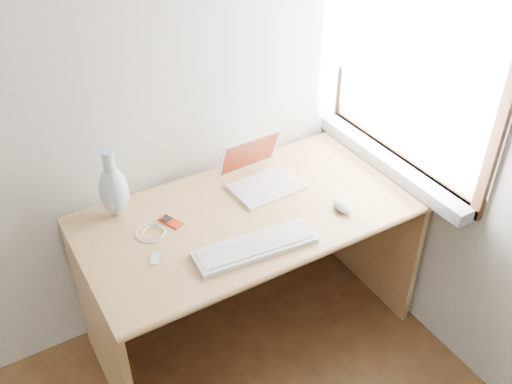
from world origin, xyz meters
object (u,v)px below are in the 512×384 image
laptop (262,175)px  external_keyboard (255,246)px  desk (241,238)px  vase (114,189)px

laptop → external_keyboard: bearing=-127.0°
desk → vase: bearing=160.3°
desk → vase: (-0.48, 0.17, 0.34)m
desk → laptop: 0.30m
laptop → vase: size_ratio=1.01×
vase → desk: bearing=-19.7°
laptop → external_keyboard: size_ratio=0.63×
desk → laptop: laptop is taller
desk → vase: size_ratio=4.71×
desk → vase: vase is taller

